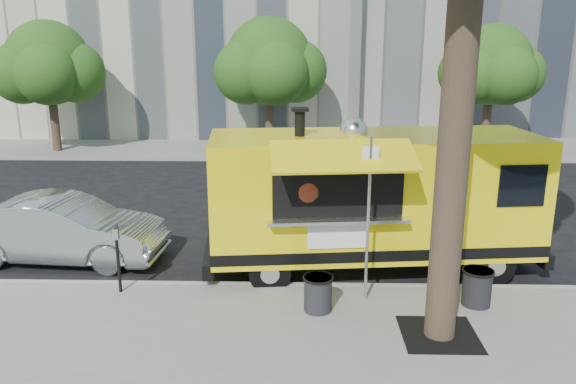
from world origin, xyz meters
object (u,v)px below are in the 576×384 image
(parking_meter, at_px, (117,250))
(food_truck, at_px, (371,197))
(far_tree_a, at_px, (48,63))
(far_tree_c, at_px, (491,65))
(trash_bin_left, at_px, (477,286))
(trash_bin_right, at_px, (318,293))
(far_tree_b, at_px, (269,62))
(sedan, at_px, (63,230))
(sign_post, at_px, (368,210))

(parking_meter, distance_m, food_truck, 5.09)
(far_tree_a, height_order, food_truck, far_tree_a)
(parking_meter, bearing_deg, far_tree_a, 117.15)
(far_tree_c, bearing_deg, trash_bin_left, -107.69)
(far_tree_a, xyz_separation_m, trash_bin_right, (10.68, -14.31, -3.29))
(far_tree_c, bearing_deg, far_tree_b, 178.09)
(far_tree_a, distance_m, trash_bin_left, 19.73)
(far_tree_b, height_order, food_truck, far_tree_b)
(food_truck, height_order, sedan, food_truck)
(far_tree_a, height_order, far_tree_b, far_tree_b)
(far_tree_c, xyz_separation_m, trash_bin_right, (-7.32, -14.41, -3.23))
(far_tree_b, bearing_deg, sign_post, -79.85)
(sedan, relative_size, trash_bin_right, 6.91)
(sign_post, bearing_deg, trash_bin_left, -4.78)
(sign_post, xyz_separation_m, sedan, (-6.35, 2.06, -1.13))
(far_tree_b, distance_m, far_tree_c, 9.01)
(sign_post, relative_size, trash_bin_left, 4.54)
(sedan, bearing_deg, food_truck, -88.53)
(food_truck, bearing_deg, trash_bin_left, -53.99)
(far_tree_b, relative_size, food_truck, 0.78)
(food_truck, xyz_separation_m, sedan, (-6.61, 0.34, -0.88))
(parking_meter, relative_size, food_truck, 0.19)
(sign_post, relative_size, trash_bin_right, 4.75)
(food_truck, height_order, trash_bin_right, food_truck)
(far_tree_a, distance_m, far_tree_b, 9.01)
(far_tree_b, distance_m, parking_meter, 14.48)
(far_tree_c, relative_size, sedan, 1.19)
(sedan, bearing_deg, trash_bin_left, -100.56)
(sign_post, distance_m, sedan, 6.77)
(trash_bin_left, bearing_deg, sedan, 165.04)
(sign_post, height_order, trash_bin_left, sign_post)
(trash_bin_left, bearing_deg, far_tree_c, 72.31)
(trash_bin_right, bearing_deg, parking_meter, 169.88)
(far_tree_b, height_order, parking_meter, far_tree_b)
(far_tree_c, bearing_deg, far_tree_a, -179.68)
(trash_bin_right, bearing_deg, far_tree_b, 96.50)
(sign_post, xyz_separation_m, trash_bin_left, (1.95, -0.16, -1.35))
(far_tree_a, relative_size, far_tree_c, 1.03)
(far_tree_a, height_order, sedan, far_tree_a)
(food_truck, bearing_deg, far_tree_b, 96.79)
(far_tree_c, bearing_deg, trash_bin_right, -116.95)
(far_tree_a, xyz_separation_m, sedan, (5.20, -11.79, -3.06))
(far_tree_c, relative_size, trash_bin_right, 8.25)
(sign_post, distance_m, food_truck, 1.75)
(far_tree_a, relative_size, trash_bin_right, 8.48)
(parking_meter, bearing_deg, trash_bin_right, -10.12)
(parking_meter, height_order, food_truck, food_truck)
(sign_post, height_order, parking_meter, sign_post)
(trash_bin_left, relative_size, trash_bin_right, 1.05)
(far_tree_b, distance_m, sedan, 13.15)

